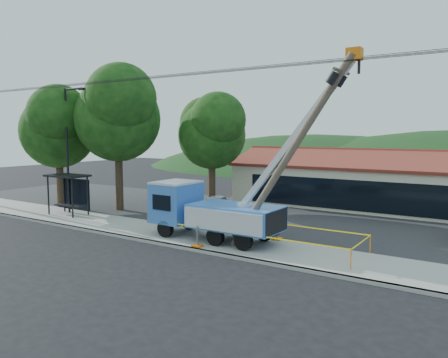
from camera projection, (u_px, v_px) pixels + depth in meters
The scene contains 17 objects.
ground at pixel (175, 263), 19.79m from camera, with size 120.00×120.00×0.00m, color black.
curb at pixel (203, 251), 21.53m from camera, with size 60.00×0.25×0.15m, color #A9A89E.
sidewalk at pixel (224, 243), 23.11m from camera, with size 60.00×4.00×0.15m, color #A9A89E.
parking_lot at pixel (288, 219), 29.77m from camera, with size 60.00×12.00×0.10m, color #28282B.
strip_mall at pixel (379, 184), 34.04m from camera, with size 22.50×8.53×4.67m.
streetlight at pixel (69, 141), 30.89m from camera, with size 2.13×0.22×9.00m.
tree_west_near at pixel (117, 110), 32.18m from camera, with size 7.56×6.72×10.80m.
tree_west_far at pixel (58, 124), 33.76m from camera, with size 6.84×6.08×9.48m.
tree_lot at pixel (212, 128), 33.76m from camera, with size 6.30×5.60×8.94m.
hill_west at pixel (315, 167), 73.72m from camera, with size 78.40×56.00×28.00m, color #163714.
power_lines at pixel (15, 147), 32.50m from camera, with size 60.00×1.42×9.19m.
utility_truck at pixel (212, 209), 23.60m from camera, with size 11.51×4.02×9.32m.
leaning_pole at pixel (293, 149), 20.21m from camera, with size 6.19×1.91×9.25m.
bus_shelter at pixel (70, 185), 30.65m from camera, with size 2.98×1.91×2.81m.
caution_tape at pixel (262, 232), 22.44m from camera, with size 10.17×3.12×0.90m.
car_silver at pixel (215, 215), 31.19m from camera, with size 1.57×3.91×1.33m, color #B4B6BC.
car_white at pixel (184, 210), 33.42m from camera, with size 2.06×5.07×1.47m, color silver.
Camera 1 is at (12.40, -14.92, 5.92)m, focal length 35.00 mm.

